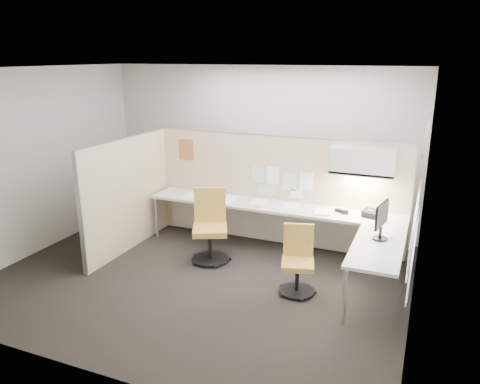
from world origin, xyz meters
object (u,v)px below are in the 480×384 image
at_px(desk, 290,218).
at_px(chair_right, 298,262).
at_px(phone, 370,213).
at_px(monitor, 382,219).
at_px(chair_left, 210,228).

relative_size(desk, chair_right, 4.61).
xyz_separation_m(chair_right, phone, (0.72, 1.19, 0.38)).
bearing_deg(chair_right, monitor, 5.52).
height_order(desk, chair_left, chair_left).
relative_size(monitor, phone, 1.90).
bearing_deg(chair_left, phone, -6.59).
bearing_deg(chair_left, monitor, -27.35).
bearing_deg(desk, chair_left, -151.88).
bearing_deg(desk, chair_right, -67.89).
bearing_deg(monitor, desk, 74.61).
relative_size(desk, phone, 15.80).
bearing_deg(monitor, phone, 26.34).
bearing_deg(desk, phone, 7.99).
bearing_deg(chair_right, chair_left, 147.56).
distance_m(chair_right, monitor, 1.18).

